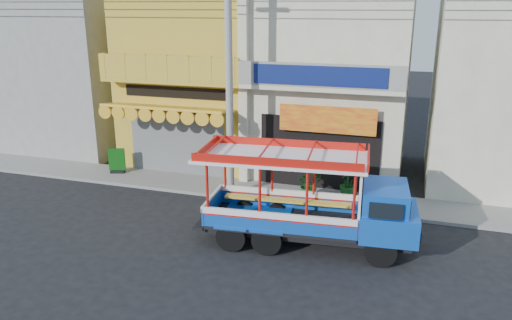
# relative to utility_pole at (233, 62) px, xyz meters

# --- Properties ---
(ground) EXTENTS (90.00, 90.00, 0.00)m
(ground) POSITION_rel_utility_pole_xyz_m (0.85, -3.30, -5.03)
(ground) COLOR black
(ground) RESTS_ON ground
(sidewalk) EXTENTS (30.00, 2.00, 0.12)m
(sidewalk) POSITION_rel_utility_pole_xyz_m (0.85, 0.70, -4.97)
(sidewalk) COLOR slate
(sidewalk) RESTS_ON ground
(shophouse_left) EXTENTS (6.00, 7.50, 8.24)m
(shophouse_left) POSITION_rel_utility_pole_xyz_m (-3.15, 4.66, -0.92)
(shophouse_left) COLOR gold
(shophouse_left) RESTS_ON ground
(shophouse_right) EXTENTS (6.00, 6.75, 8.24)m
(shophouse_right) POSITION_rel_utility_pole_xyz_m (2.85, 4.66, -0.93)
(shophouse_right) COLOR #BEB89B
(shophouse_right) RESTS_ON ground
(party_pilaster) EXTENTS (0.35, 0.30, 8.00)m
(party_pilaster) POSITION_rel_utility_pole_xyz_m (-0.15, 1.55, -1.03)
(party_pilaster) COLOR #BEB89B
(party_pilaster) RESTS_ON ground
(filler_building_left) EXTENTS (6.00, 6.00, 7.60)m
(filler_building_left) POSITION_rel_utility_pole_xyz_m (-10.15, 4.70, -1.23)
(filler_building_left) COLOR gray
(filler_building_left) RESTS_ON ground
(utility_pole) EXTENTS (28.00, 0.26, 9.00)m
(utility_pole) POSITION_rel_utility_pole_xyz_m (0.00, 0.00, 0.00)
(utility_pole) COLOR gray
(utility_pole) RESTS_ON ground
(songthaew_truck) EXTENTS (6.56, 2.63, 2.99)m
(songthaew_truck) POSITION_rel_utility_pole_xyz_m (3.87, -3.00, -3.59)
(songthaew_truck) COLOR black
(songthaew_truck) RESTS_ON ground
(green_sign) EXTENTS (0.68, 0.49, 1.06)m
(green_sign) POSITION_rel_utility_pole_xyz_m (-5.62, 0.87, -4.47)
(green_sign) COLOR black
(green_sign) RESTS_ON sidewalk
(potted_plant_a) EXTENTS (1.21, 1.23, 1.03)m
(potted_plant_a) POSITION_rel_utility_pole_xyz_m (2.74, 0.46, -4.40)
(potted_plant_a) COLOR #164D19
(potted_plant_a) RESTS_ON sidewalk
(potted_plant_b) EXTENTS (0.59, 0.63, 0.91)m
(potted_plant_b) POSITION_rel_utility_pole_xyz_m (4.85, 0.24, -4.46)
(potted_plant_b) COLOR #164D19
(potted_plant_b) RESTS_ON sidewalk
(potted_plant_c) EXTENTS (0.65, 0.65, 1.05)m
(potted_plant_c) POSITION_rel_utility_pole_xyz_m (4.07, 0.99, -4.39)
(potted_plant_c) COLOR #164D19
(potted_plant_c) RESTS_ON sidewalk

